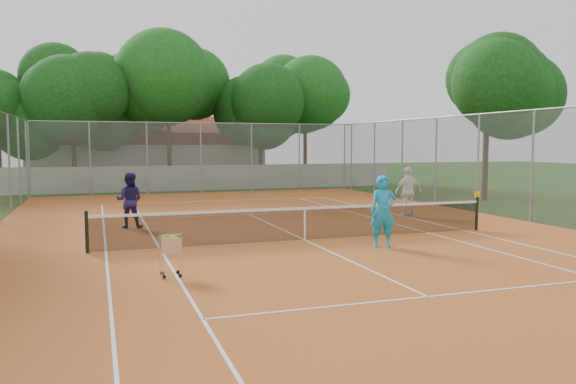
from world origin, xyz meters
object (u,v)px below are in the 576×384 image
object	(u,v)px
clubhouse	(147,152)
player_far_left	(129,200)
tennis_net	(305,223)
player_far_right	(409,192)
ball_hopper	(171,255)
player_near	(383,211)

from	to	relation	value
clubhouse	player_far_left	size ratio (longest dim) A/B	8.93
tennis_net	player_far_right	distance (m)	6.84
player_far_left	ball_hopper	size ratio (longest dim) A/B	1.98
tennis_net	player_far_right	world-z (taller)	player_far_right
clubhouse	player_far_left	distance (m)	25.03
clubhouse	ball_hopper	bearing A→B (deg)	-93.95
player_near	ball_hopper	bearing A→B (deg)	-146.55
player_near	ball_hopper	xyz separation A→B (m)	(-5.84, -1.61, -0.51)
tennis_net	player_near	size ratio (longest dim) A/B	6.13
tennis_net	player_near	world-z (taller)	player_near
player_far_left	ball_hopper	world-z (taller)	player_far_left
tennis_net	clubhouse	size ratio (longest dim) A/B	0.72
tennis_net	player_far_right	size ratio (longest dim) A/B	6.23
player_far_left	player_far_right	distance (m)	10.34
player_near	player_far_right	size ratio (longest dim) A/B	1.02
tennis_net	player_near	bearing A→B (deg)	-46.59
tennis_net	ball_hopper	world-z (taller)	tennis_net
clubhouse	player_far_left	world-z (taller)	clubhouse
player_near	player_far_left	xyz separation A→B (m)	(-6.27, 5.84, -0.05)
player_near	player_far_right	distance (m)	6.83
clubhouse	ball_hopper	distance (m)	32.43
player_far_left	player_far_right	bearing A→B (deg)	-166.16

